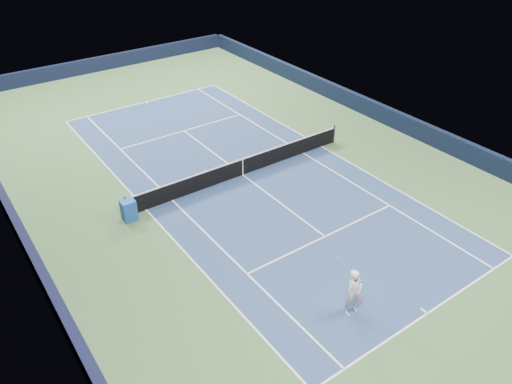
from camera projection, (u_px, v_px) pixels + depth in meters
ground at (243, 175)px, 26.08m from camera, size 40.00×40.00×0.00m
wall_far at (102, 63)px, 39.33m from camera, size 22.00×0.35×1.10m
wall_right at (386, 115)px, 31.04m from camera, size 0.35×40.00×1.10m
wall_left at (25, 242)px, 20.53m from camera, size 0.35×40.00×1.10m
court_surface at (243, 175)px, 26.08m from camera, size 10.97×23.77×0.01m
baseline_far at (146, 102)px, 34.20m from camera, size 10.97×0.08×0.00m
baseline_near at (428, 313)px, 17.95m from camera, size 10.97×0.08×0.00m
sideline_doubles_right at (321, 146)px, 28.74m from camera, size 0.08×23.77×0.00m
sideline_doubles_left at (146, 210)px, 23.41m from camera, size 0.08×23.77×0.00m
sideline_singles_right at (303, 153)px, 28.07m from camera, size 0.08×23.77×0.00m
sideline_singles_left at (172, 200)px, 24.08m from camera, size 0.08×23.77×0.00m
service_line_far at (184, 131)px, 30.45m from camera, size 8.23×0.08×0.00m
service_line_near at (325, 236)px, 21.70m from camera, size 8.23×0.08×0.00m
center_service_line at (243, 175)px, 26.08m from camera, size 0.08×12.80×0.00m
center_mark_far at (147, 103)px, 34.10m from camera, size 0.08×0.30×0.00m
center_mark_near at (424, 311)px, 18.06m from camera, size 0.08×0.30×0.00m
tennis_net at (243, 167)px, 25.81m from camera, size 12.90×0.10×1.07m
sponsor_cube at (129, 210)px, 22.50m from camera, size 0.64×0.58×1.02m
tennis_player at (354, 293)px, 17.50m from camera, size 0.84×1.27×1.92m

